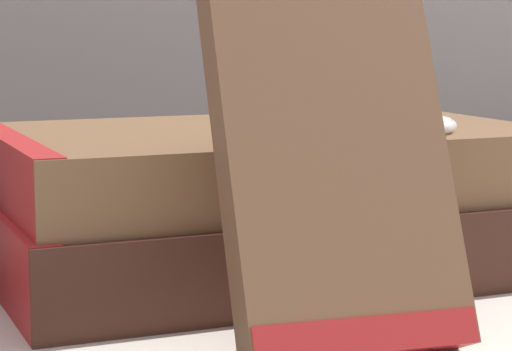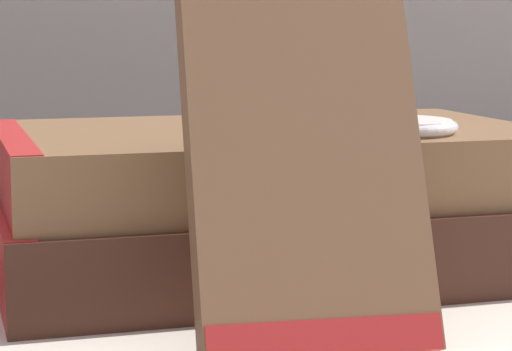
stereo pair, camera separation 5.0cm
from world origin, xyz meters
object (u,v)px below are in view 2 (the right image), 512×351
object	(u,v)px
book_leaning_front	(303,152)
pocket_watch	(395,126)
book_flat_bottom	(266,233)
book_flat_top	(258,162)

from	to	relation	value
book_leaning_front	pocket_watch	size ratio (longest dim) A/B	2.63
book_flat_bottom	pocket_watch	bearing A→B (deg)	-37.00
book_flat_bottom	book_flat_top	distance (m)	0.03
book_flat_bottom	book_flat_top	size ratio (longest dim) A/B	1.06
book_flat_bottom	pocket_watch	xyz separation A→B (m)	(0.05, -0.03, 0.05)
book_flat_top	pocket_watch	distance (m)	0.07
book_flat_bottom	book_flat_top	bearing A→B (deg)	166.26
pocket_watch	book_flat_top	bearing A→B (deg)	149.79
book_flat_bottom	book_leaning_front	xyz separation A→B (m)	(-0.01, -0.11, 0.05)
pocket_watch	book_flat_bottom	bearing A→B (deg)	148.55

